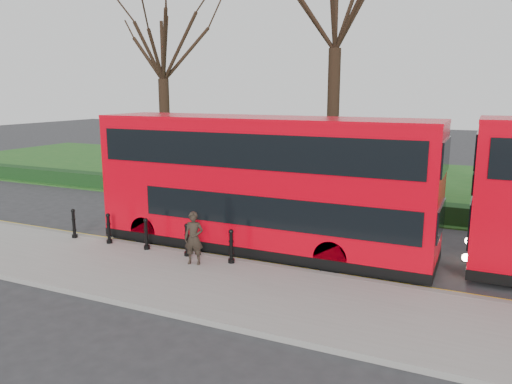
% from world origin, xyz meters
% --- Properties ---
extents(ground, '(120.00, 120.00, 0.00)m').
position_xyz_m(ground, '(0.00, 0.00, 0.00)').
color(ground, '#28282B').
rests_on(ground, ground).
extents(pavement, '(60.00, 4.00, 0.15)m').
position_xyz_m(pavement, '(0.00, -3.00, 0.07)').
color(pavement, gray).
rests_on(pavement, ground).
extents(kerb, '(60.00, 0.25, 0.16)m').
position_xyz_m(kerb, '(0.00, -1.00, 0.07)').
color(kerb, slate).
rests_on(kerb, ground).
extents(grass_verge, '(60.00, 18.00, 0.06)m').
position_xyz_m(grass_verge, '(0.00, 15.00, 0.03)').
color(grass_verge, '#1D521B').
rests_on(grass_verge, ground).
extents(hedge, '(60.00, 0.90, 0.80)m').
position_xyz_m(hedge, '(0.00, 6.80, 0.40)').
color(hedge, black).
rests_on(hedge, ground).
extents(yellow_line_outer, '(60.00, 0.10, 0.01)m').
position_xyz_m(yellow_line_outer, '(0.00, -0.70, 0.01)').
color(yellow_line_outer, yellow).
rests_on(yellow_line_outer, ground).
extents(yellow_line_inner, '(60.00, 0.10, 0.01)m').
position_xyz_m(yellow_line_inner, '(0.00, -0.50, 0.01)').
color(yellow_line_inner, yellow).
rests_on(yellow_line_inner, ground).
extents(tree_left, '(6.91, 6.91, 10.80)m').
position_xyz_m(tree_left, '(-8.00, 10.00, 7.85)').
color(tree_left, black).
rests_on(tree_left, ground).
extents(bollard_row, '(6.44, 0.15, 1.00)m').
position_xyz_m(bollard_row, '(-0.87, -1.35, 0.65)').
color(bollard_row, black).
rests_on(bollard_row, pavement).
extents(bus_lead, '(11.18, 2.57, 4.45)m').
position_xyz_m(bus_lead, '(2.42, 0.54, 2.24)').
color(bus_lead, red).
rests_on(bus_lead, ground).
extents(pedestrian, '(0.66, 0.51, 1.61)m').
position_xyz_m(pedestrian, '(1.30, -1.90, 0.96)').
color(pedestrian, black).
rests_on(pedestrian, pavement).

